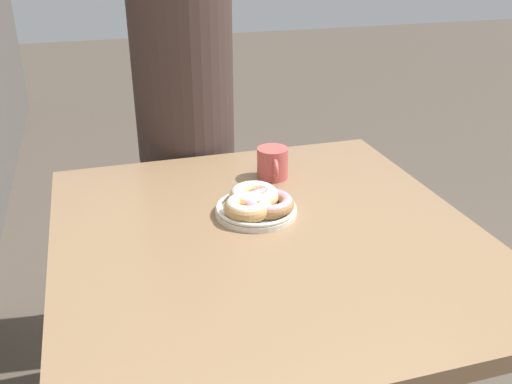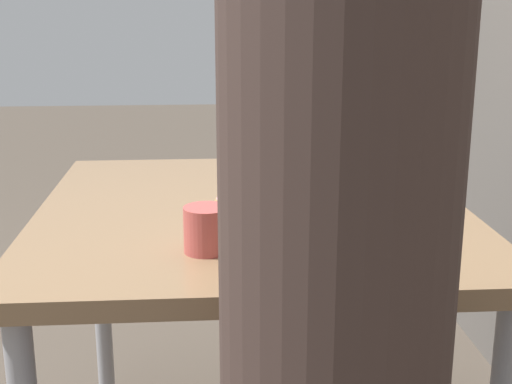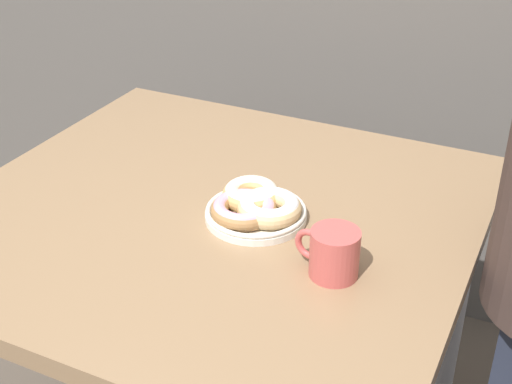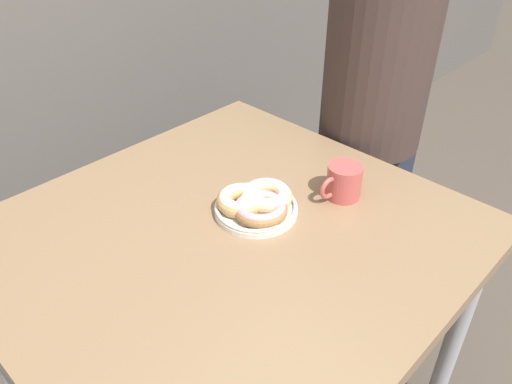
# 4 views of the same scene
# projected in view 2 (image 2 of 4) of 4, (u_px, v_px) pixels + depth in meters

# --- Properties ---
(dining_table) EXTENTS (1.03, 0.98, 0.77)m
(dining_table) POSITION_uv_depth(u_px,v_px,m) (252.00, 239.00, 1.66)
(dining_table) COLOR #846647
(dining_table) RESTS_ON ground_plane
(donut_plate) EXTENTS (0.21, 0.21, 0.06)m
(donut_plate) POSITION_uv_depth(u_px,v_px,m) (255.00, 206.00, 1.54)
(donut_plate) COLOR silver
(donut_plate) RESTS_ON dining_table
(coffee_mug) EXTENTS (0.12, 0.09, 0.09)m
(coffee_mug) POSITION_uv_depth(u_px,v_px,m) (207.00, 228.00, 1.34)
(coffee_mug) COLOR #B74C47
(coffee_mug) RESTS_ON dining_table
(person_figure) EXTENTS (0.33, 0.32, 1.46)m
(person_figure) POSITION_uv_depth(u_px,v_px,m) (337.00, 344.00, 0.98)
(person_figure) COLOR #232838
(person_figure) RESTS_ON ground_plane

